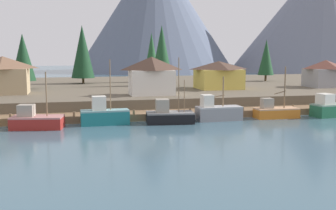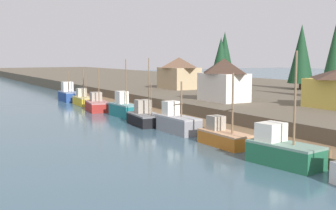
{
  "view_description": "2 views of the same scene",
  "coord_description": "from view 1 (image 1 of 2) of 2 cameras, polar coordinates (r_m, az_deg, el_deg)",
  "views": [
    {
      "loc": [
        -12.24,
        -56.28,
        9.72
      ],
      "look_at": [
        0.97,
        1.04,
        2.03
      ],
      "focal_mm": 44.91,
      "sensor_mm": 36.0,
      "label": 1
    },
    {
      "loc": [
        50.94,
        -27.93,
        9.04
      ],
      "look_at": [
        -1.65,
        2.55,
        2.17
      ],
      "focal_mm": 46.59,
      "sensor_mm": 36.0,
      "label": 2
    }
  ],
  "objects": [
    {
      "name": "fishing_boat_green",
      "position": [
        66.44,
        21.31,
        -0.39
      ],
      "size": [
        6.57,
        3.54,
        9.46
      ],
      "rotation": [
        0.0,
        0.0,
        0.14
      ],
      "color": "#1E5B3D",
      "rests_on": "ground_plane"
    },
    {
      "name": "house_white",
      "position": [
        68.25,
        -2.24,
        4.03
      ],
      "size": [
        7.39,
        4.75,
        6.19
      ],
      "color": "silver",
      "rests_on": "shoreline_bank"
    },
    {
      "name": "house_grey",
      "position": [
        88.89,
        20.57,
        4.07
      ],
      "size": [
        7.25,
        6.35,
        5.31
      ],
      "color": "gray",
      "rests_on": "shoreline_bank"
    },
    {
      "name": "conifer_mid_right",
      "position": [
        93.49,
        -11.53,
        7.12
      ],
      "size": [
        4.99,
        4.99,
        12.62
      ],
      "color": "#4C3823",
      "rests_on": "shoreline_bank"
    },
    {
      "name": "conifer_near_left",
      "position": [
        86.11,
        -0.85,
        7.08
      ],
      "size": [
        4.51,
        4.51,
        12.33
      ],
      "color": "#4C3823",
      "rests_on": "shoreline_bank"
    },
    {
      "name": "ground_plane",
      "position": [
        77.92,
        -3.83,
        -0.11
      ],
      "size": [
        400.0,
        400.0,
        1.0
      ],
      "primitive_type": "cube",
      "color": "#3D5B6B"
    },
    {
      "name": "fishing_boat_grey",
      "position": [
        58.89,
        6.72,
        -0.91
      ],
      "size": [
        6.31,
        2.62,
        6.1
      ],
      "rotation": [
        0.0,
        0.0,
        0.02
      ],
      "color": "gray",
      "rests_on": "ground_plane"
    },
    {
      "name": "conifer_back_right",
      "position": [
        96.06,
        -2.24,
        7.02
      ],
      "size": [
        3.36,
        3.36,
        11.19
      ],
      "color": "#4C3823",
      "rests_on": "shoreline_bank"
    },
    {
      "name": "house_yellow",
      "position": [
        79.86,
        6.89,
        4.12
      ],
      "size": [
        8.29,
        7.33,
        5.21
      ],
      "color": "gold",
      "rests_on": "shoreline_bank"
    },
    {
      "name": "house_tan",
      "position": [
        74.78,
        -21.46,
        3.84
      ],
      "size": [
        8.26,
        6.03,
        6.24
      ],
      "color": "tan",
      "rests_on": "shoreline_bank"
    },
    {
      "name": "shoreline_bank",
      "position": [
        89.52,
        -5.07,
        1.99
      ],
      "size": [
        400.0,
        56.0,
        2.5
      ],
      "primitive_type": "cube",
      "color": "brown",
      "rests_on": "ground_plane"
    },
    {
      "name": "mountain_central_peak",
      "position": [
        217.66,
        20.45,
        11.71
      ],
      "size": [
        87.96,
        87.96,
        55.31
      ],
      "primitive_type": "cone",
      "color": "slate",
      "rests_on": "ground_plane"
    },
    {
      "name": "dock",
      "position": [
        60.25,
        -1.11,
        -1.36
      ],
      "size": [
        80.0,
        4.0,
        1.6
      ],
      "color": "brown",
      "rests_on": "ground_plane"
    },
    {
      "name": "conifer_near_right",
      "position": [
        82.92,
        -19.08,
        6.15
      ],
      "size": [
        4.48,
        4.48,
        10.31
      ],
      "color": "#4C3823",
      "rests_on": "shoreline_bank"
    },
    {
      "name": "fishing_boat_red",
      "position": [
        54.95,
        -17.49,
        -2.03
      ],
      "size": [
        6.69,
        4.12,
        7.08
      ],
      "rotation": [
        0.0,
        0.0,
        -0.17
      ],
      "color": "maroon",
      "rests_on": "ground_plane"
    },
    {
      "name": "fishing_boat_orange",
      "position": [
        62.5,
        14.35,
        -0.86
      ],
      "size": [
        6.28,
        2.51,
        7.41
      ],
      "rotation": [
        0.0,
        0.0,
        -0.01
      ],
      "color": "#CC6B1E",
      "rests_on": "ground_plane"
    },
    {
      "name": "mountain_west_peak",
      "position": [
        201.68,
        -1.78,
        12.8
      ],
      "size": [
        74.17,
        74.17,
        57.14
      ],
      "primitive_type": "cone",
      "color": "slate",
      "rests_on": "ground_plane"
    },
    {
      "name": "conifer_mid_left",
      "position": [
        101.52,
        13.18,
        6.32
      ],
      "size": [
        3.7,
        3.7,
        9.72
      ],
      "color": "#4C3823",
      "rests_on": "shoreline_bank"
    },
    {
      "name": "fishing_boat_black",
      "position": [
        56.32,
        0.11,
        -1.43
      ],
      "size": [
        6.57,
        3.85,
        8.78
      ],
      "rotation": [
        0.0,
        0.0,
        -0.11
      ],
      "color": "black",
      "rests_on": "ground_plane"
    },
    {
      "name": "fishing_boat_teal",
      "position": [
        55.76,
        -8.67,
        -1.36
      ],
      "size": [
        6.29,
        2.39,
        8.54
      ],
      "rotation": [
        0.0,
        0.0,
        0.02
      ],
      "color": "#196B70",
      "rests_on": "ground_plane"
    }
  ]
}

